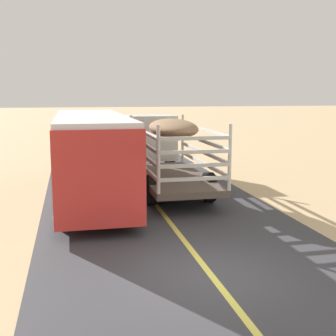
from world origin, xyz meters
The scene contains 6 objects.
ground_plane centered at (0.00, 0.00, 0.00)m, with size 240.00×240.00×0.00m, color tan.
road_surface centered at (0.00, 0.00, 0.01)m, with size 8.00×120.00×0.02m, color #38383D.
road_centre_line centered at (0.00, 0.00, 0.02)m, with size 0.16×117.60×0.00m, color #D8CC4C.
livestock_truck centered at (0.93, 11.01, 1.79)m, with size 2.53×9.70×3.02m.
bus centered at (-2.22, 7.73, 1.75)m, with size 2.54×10.00×3.21m.
car_far centered at (0.95, 40.32, 0.69)m, with size 1.80×4.40×1.46m.
Camera 1 is at (-2.96, -9.10, 4.03)m, focal length 47.91 mm.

